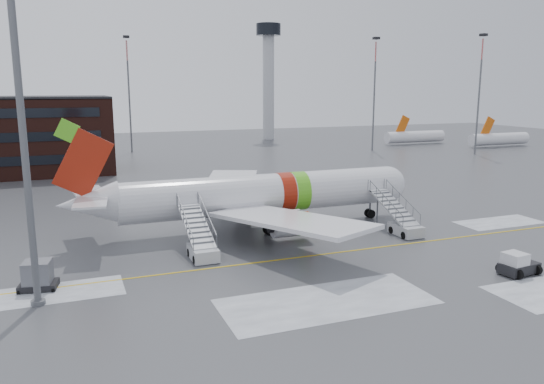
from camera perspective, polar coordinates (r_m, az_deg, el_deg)
name	(u,v)px	position (r m, az deg, el deg)	size (l,w,h in m)	color
ground	(336,249)	(46.22, 6.92, -6.09)	(260.00, 260.00, 0.00)	#494C4F
airliner	(255,195)	(51.44, -1.79, -0.31)	(35.03, 32.97, 11.18)	white
airstair_fwd	(401,222)	(51.87, 13.75, -3.20)	(2.05, 7.70, 3.48)	#A8ABB0
airstair_aft	(201,244)	(43.97, -7.69, -5.56)	(2.05, 7.70, 3.48)	silver
pushback_tug	(518,265)	(43.63, 24.90, -7.10)	(3.14, 2.50, 1.69)	black
uld_container	(38,276)	(40.15, -23.88, -8.27)	(2.73, 2.20, 2.00)	black
light_mast_near	(17,68)	(35.22, -25.74, 11.88)	(1.20, 1.20, 28.72)	#595B60
control_tower	(268,68)	(143.33, -0.39, 13.19)	(6.40, 6.40, 30.00)	#B2B5BA
light_mast_far_ne	(375,87)	(118.92, 10.97, 11.05)	(1.20, 1.20, 24.25)	#595B60
light_mast_far_n	(129,87)	(117.56, -15.16, 10.87)	(1.20, 1.20, 24.25)	#595B60
light_mast_far_e	(480,87)	(117.42, 21.44, 10.49)	(1.20, 1.20, 24.25)	#595B60
distant_aircraft	(442,146)	(133.19, 17.81, 4.74)	(35.00, 18.00, 8.00)	#D8590C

